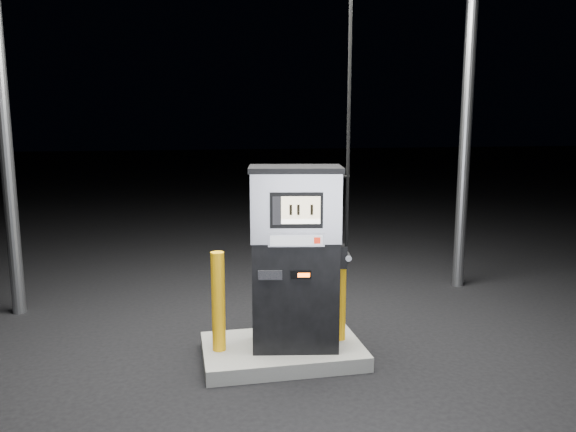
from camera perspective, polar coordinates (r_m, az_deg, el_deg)
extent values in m
plane|color=black|center=(5.91, -0.57, -14.25)|extent=(80.00, 80.00, 0.00)
cube|color=slate|center=(5.88, -0.57, -13.58)|extent=(1.60, 1.00, 0.15)
cylinder|color=gray|center=(7.57, -26.85, 7.57)|extent=(0.16, 0.16, 4.50)
cylinder|color=gray|center=(8.33, 17.61, 8.27)|extent=(0.16, 0.16, 4.50)
cube|color=black|center=(5.63, 0.73, -7.84)|extent=(0.91, 0.62, 1.10)
cube|color=#B4B3BB|center=(5.43, 0.75, 1.05)|extent=(0.93, 0.64, 0.66)
cube|color=black|center=(5.39, 0.76, 4.80)|extent=(0.97, 0.68, 0.05)
cube|color=black|center=(5.18, 0.86, 0.57)|extent=(0.49, 0.11, 0.33)
cube|color=beige|center=(5.16, 1.31, 0.84)|extent=(0.36, 0.07, 0.21)
cube|color=white|center=(5.18, 1.30, -0.56)|extent=(0.36, 0.07, 0.04)
cube|color=#B4B3BB|center=(5.23, 0.85, -2.48)|extent=(0.53, 0.12, 0.12)
cube|color=#AFB2B7|center=(5.22, 0.86, -2.51)|extent=(0.48, 0.09, 0.09)
cube|color=red|center=(5.23, 2.98, -2.50)|extent=(0.06, 0.01, 0.06)
cube|color=black|center=(5.32, 1.32, -5.99)|extent=(0.19, 0.05, 0.08)
cube|color=#FF540C|center=(5.31, 1.61, -6.02)|extent=(0.11, 0.02, 0.04)
cube|color=black|center=(5.31, -1.83, -6.02)|extent=(0.23, 0.06, 0.09)
cube|color=black|center=(5.57, 5.51, -4.09)|extent=(0.11, 0.17, 0.22)
cylinder|color=gray|center=(5.57, 6.06, -4.09)|extent=(0.09, 0.20, 0.06)
cylinder|color=black|center=(5.37, 6.22, 11.22)|extent=(0.04, 0.04, 2.73)
cylinder|color=#FFB00E|center=(5.59, -7.09, -8.63)|extent=(0.17, 0.17, 1.00)
cylinder|color=#FFB00E|center=(5.87, 5.38, -8.79)|extent=(0.11, 0.11, 0.78)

